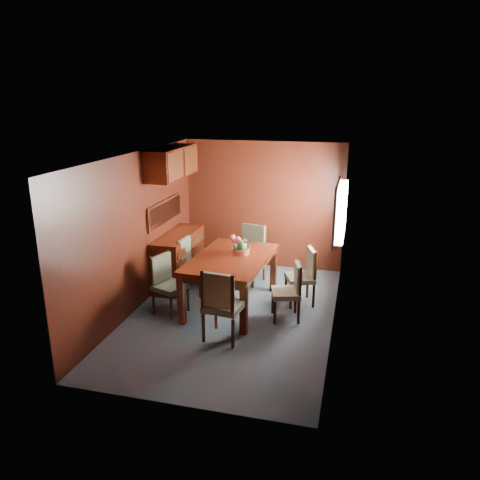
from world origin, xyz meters
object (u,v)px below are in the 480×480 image
(chair_left_near, at_px, (166,281))
(chair_right_near, at_px, (291,288))
(sideboard, at_px, (179,259))
(chair_head, at_px, (221,302))
(dining_table, at_px, (231,264))
(flower_centerpiece, at_px, (241,245))

(chair_left_near, relative_size, chair_right_near, 1.04)
(sideboard, height_order, chair_left_near, chair_left_near)
(sideboard, bearing_deg, chair_head, -53.73)
(chair_right_near, bearing_deg, dining_table, 62.57)
(dining_table, distance_m, chair_head, 1.11)
(dining_table, bearing_deg, chair_right_near, -7.89)
(chair_right_near, bearing_deg, chair_left_near, 81.85)
(dining_table, bearing_deg, sideboard, 152.94)
(flower_centerpiece, bearing_deg, dining_table, -118.28)
(chair_head, xyz_separation_m, flower_centerpiece, (-0.06, 1.29, 0.39))
(sideboard, height_order, chair_head, chair_head)
(sideboard, bearing_deg, flower_centerpiece, -22.01)
(sideboard, bearing_deg, chair_right_near, -23.29)
(flower_centerpiece, bearing_deg, chair_head, -87.12)
(sideboard, xyz_separation_m, dining_table, (1.15, -0.70, 0.25))
(chair_right_near, relative_size, flower_centerpiece, 2.99)
(sideboard, height_order, chair_right_near, sideboard)
(chair_left_near, bearing_deg, chair_head, 78.29)
(sideboard, relative_size, chair_left_near, 1.52)
(flower_centerpiece, bearing_deg, chair_left_near, -147.66)
(sideboard, distance_m, dining_table, 1.37)
(chair_head, bearing_deg, chair_left_near, 155.38)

